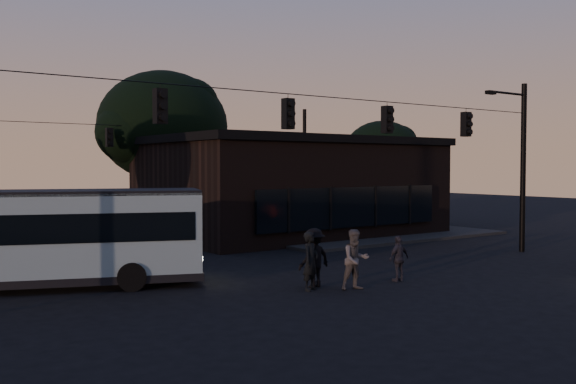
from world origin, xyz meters
TOP-DOWN VIEW (x-y plane):
  - ground at (0.00, 0.00)m, footprint 120.00×120.00m
  - sidewalk_far_right at (12.00, 14.00)m, footprint 14.00×10.00m
  - building at (9.00, 15.97)m, footprint 15.40×10.41m
  - tree_behind at (4.00, 22.00)m, footprint 7.60×7.60m
  - tree_right at (18.00, 18.00)m, footprint 5.20×5.20m
  - signal_rig_near at (0.00, 4.00)m, footprint 26.24×0.30m
  - signal_rig_far at (0.00, 20.00)m, footprint 26.24×0.30m
  - bus at (-7.29, 8.03)m, footprint 11.13×6.37m
  - pedestrian_a at (-0.17, 2.57)m, footprint 0.79×0.68m
  - pedestrian_b at (1.03, 1.85)m, footprint 1.06×0.91m
  - pedestrian_c at (3.17, 2.07)m, footprint 0.91×0.41m
  - pedestrian_d at (0.25, 2.93)m, footprint 1.26×0.79m

SIDE VIEW (x-z plane):
  - ground at x=0.00m, z-range 0.00..0.00m
  - sidewalk_far_right at x=12.00m, z-range 0.00..0.15m
  - pedestrian_c at x=3.17m, z-range 0.00..1.53m
  - pedestrian_a at x=-0.17m, z-range 0.00..1.82m
  - pedestrian_d at x=0.25m, z-range 0.00..1.88m
  - pedestrian_b at x=1.03m, z-range 0.00..1.88m
  - bus at x=-7.29m, z-range 0.19..3.27m
  - building at x=9.00m, z-range 0.01..5.41m
  - signal_rig_far at x=0.00m, z-range 0.45..7.95m
  - signal_rig_near at x=0.00m, z-range 0.70..8.20m
  - tree_right at x=18.00m, z-range 1.20..8.06m
  - tree_behind at x=4.00m, z-range 1.48..10.91m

